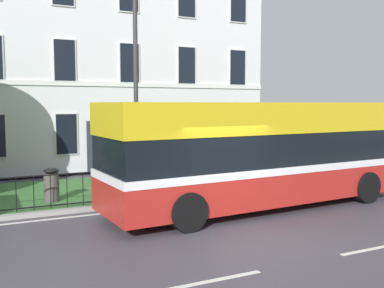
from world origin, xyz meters
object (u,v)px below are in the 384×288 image
(single_decker_bus, at_px, (263,152))
(litter_bin, at_px, (51,185))
(street_lamp_post, at_px, (136,78))
(georgian_townhouse, at_px, (75,45))

(single_decker_bus, bearing_deg, litter_bin, 148.72)
(street_lamp_post, height_order, litter_bin, street_lamp_post)
(single_decker_bus, xyz_separation_m, street_lamp_post, (-3.05, 2.49, 2.24))
(georgian_townhouse, distance_m, single_decker_bus, 13.94)
(single_decker_bus, bearing_deg, street_lamp_post, 137.14)
(single_decker_bus, bearing_deg, georgian_townhouse, 98.67)
(single_decker_bus, height_order, street_lamp_post, street_lamp_post)
(single_decker_bus, height_order, litter_bin, single_decker_bus)
(single_decker_bus, relative_size, street_lamp_post, 1.49)
(georgian_townhouse, bearing_deg, litter_bin, -105.53)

